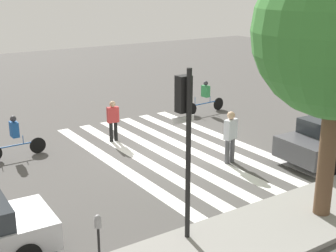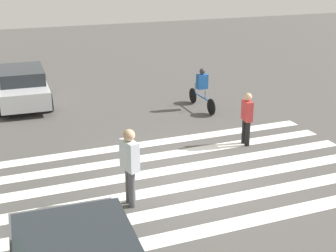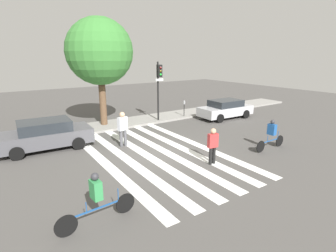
{
  "view_description": "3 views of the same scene",
  "coord_description": "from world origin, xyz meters",
  "views": [
    {
      "loc": [
        9.46,
        13.55,
        6.0
      ],
      "look_at": [
        0.6,
        0.32,
        1.17
      ],
      "focal_mm": 50.0,
      "sensor_mm": 36.0,
      "label": 1
    },
    {
      "loc": [
        -10.19,
        4.72,
        5.43
      ],
      "look_at": [
        0.13,
        0.67,
        1.43
      ],
      "focal_mm": 50.0,
      "sensor_mm": 36.0,
      "label": 2
    },
    {
      "loc": [
        -6.3,
        -10.29,
        4.69
      ],
      "look_at": [
        0.96,
        0.47,
        1.17
      ],
      "focal_mm": 28.0,
      "sensor_mm": 36.0,
      "label": 3
    }
  ],
  "objects": [
    {
      "name": "pedestrian_adult_blue_shirt",
      "position": [
        1.4,
        -2.39,
        0.93
      ],
      "size": [
        0.48,
        0.27,
        1.64
      ],
      "rotation": [
        0.0,
        0.0,
        -0.14
      ],
      "color": "black",
      "rests_on": "ground_plane"
    },
    {
      "name": "cyclist_near_curb",
      "position": [
        5.18,
        -2.68,
        0.86
      ],
      "size": [
        2.2,
        0.4,
        1.57
      ],
      "rotation": [
        0.0,
        0.0,
        0.01
      ],
      "color": "black",
      "rests_on": "ground_plane"
    },
    {
      "name": "ground_plane",
      "position": [
        0.0,
        0.0,
        0.0
      ],
      "size": [
        60.0,
        60.0,
        0.0
      ],
      "primitive_type": "plane",
      "color": "#4C4947"
    },
    {
      "name": "car_parked_dark_suv",
      "position": [
        8.34,
        3.54,
        0.73
      ],
      "size": [
        4.35,
        2.05,
        1.41
      ],
      "rotation": [
        0.0,
        0.0,
        -0.04
      ],
      "color": "#B7B7BC",
      "rests_on": "ground_plane"
    },
    {
      "name": "crosswalk_stripes",
      "position": [
        -0.0,
        0.0,
        0.0
      ],
      "size": [
        5.54,
        10.0,
        0.01
      ],
      "color": "white",
      "rests_on": "ground_plane"
    },
    {
      "name": "pedestrian_adult_yellow_jacket",
      "position": [
        -0.87,
        2.0,
        1.05
      ],
      "size": [
        0.56,
        0.35,
        1.86
      ],
      "rotation": [
        0.0,
        0.0,
        3.4
      ],
      "color": "#4C4C51",
      "rests_on": "ground_plane"
    }
  ]
}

